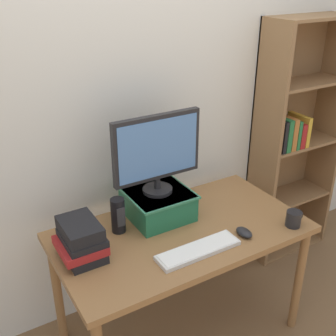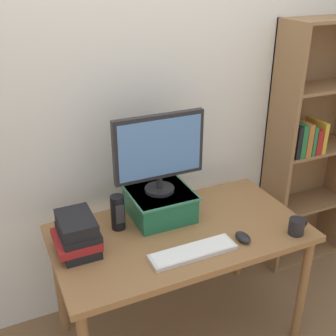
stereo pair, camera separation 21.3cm
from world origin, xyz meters
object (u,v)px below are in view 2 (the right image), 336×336
(book_stack, at_px, (77,235))
(desk_speaker, at_px, (118,212))
(desk, at_px, (180,243))
(computer_mouse, at_px, (243,237))
(riser_box, at_px, (160,202))
(computer_monitor, at_px, (159,150))
(bookshelf_unit, at_px, (309,146))
(keyboard, at_px, (193,252))
(coffee_mug, at_px, (297,226))

(book_stack, height_order, desk_speaker, desk_speaker)
(desk, relative_size, computer_mouse, 12.91)
(riser_box, distance_m, computer_mouse, 0.50)
(riser_box, bearing_deg, computer_monitor, -90.00)
(bookshelf_unit, relative_size, computer_mouse, 16.63)
(desk, height_order, book_stack, book_stack)
(riser_box, relative_size, keyboard, 0.80)
(computer_mouse, distance_m, desk_speaker, 0.66)
(computer_mouse, relative_size, book_stack, 0.41)
(desk, xyz_separation_m, riser_box, (-0.04, 0.19, 0.16))
(bookshelf_unit, bearing_deg, desk, -162.91)
(computer_monitor, height_order, computer_mouse, computer_monitor)
(computer_mouse, xyz_separation_m, desk_speaker, (-0.54, 0.37, 0.08))
(book_stack, bearing_deg, bookshelf_unit, 10.10)
(desk_speaker, bearing_deg, riser_box, 6.28)
(bookshelf_unit, relative_size, book_stack, 6.88)
(computer_mouse, bearing_deg, riser_box, 126.11)
(keyboard, distance_m, desk_speaker, 0.46)
(book_stack, relative_size, desk_speaker, 1.30)
(desk, distance_m, computer_monitor, 0.51)
(bookshelf_unit, bearing_deg, desk_speaker, -172.22)
(computer_monitor, xyz_separation_m, book_stack, (-0.49, -0.13, -0.31))
(desk, xyz_separation_m, coffee_mug, (0.54, -0.28, 0.12))
(computer_monitor, relative_size, book_stack, 2.00)
(keyboard, bearing_deg, riser_box, 90.72)
(riser_box, distance_m, coffee_mug, 0.74)
(bookshelf_unit, distance_m, coffee_mug, 0.90)
(keyboard, xyz_separation_m, coffee_mug, (0.57, -0.07, 0.03))
(computer_mouse, xyz_separation_m, book_stack, (-0.78, 0.27, 0.07))
(computer_monitor, relative_size, desk_speaker, 2.60)
(riser_box, height_order, computer_monitor, computer_monitor)
(desk, height_order, computer_monitor, computer_monitor)
(desk, distance_m, keyboard, 0.23)
(riser_box, xyz_separation_m, keyboard, (0.00, -0.39, -0.07))
(computer_monitor, xyz_separation_m, coffee_mug, (0.58, -0.46, -0.35))
(computer_monitor, bearing_deg, riser_box, 90.00)
(coffee_mug, distance_m, desk_speaker, 0.94)
(book_stack, bearing_deg, coffee_mug, -17.25)
(desk, xyz_separation_m, keyboard, (-0.03, -0.21, 0.09))
(bookshelf_unit, bearing_deg, coffee_mug, -134.53)
(keyboard, xyz_separation_m, desk_speaker, (-0.26, 0.37, 0.08))
(desk, relative_size, riser_box, 3.84)
(bookshelf_unit, height_order, computer_mouse, bookshelf_unit)
(desk, distance_m, riser_box, 0.25)
(bookshelf_unit, relative_size, computer_monitor, 3.45)
(riser_box, distance_m, computer_monitor, 0.31)
(keyboard, relative_size, computer_mouse, 4.21)
(riser_box, relative_size, computer_monitor, 0.70)
(computer_mouse, bearing_deg, coffee_mug, -12.75)
(computer_monitor, height_order, book_stack, computer_monitor)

